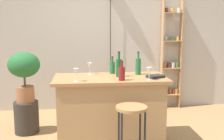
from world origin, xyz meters
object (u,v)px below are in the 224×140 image
(potted_plant, at_px, (24,70))
(plant_stool, at_px, (27,117))
(bar_stool, at_px, (131,121))
(spice_shelf, at_px, (171,56))
(cookbook, at_px, (155,76))
(wine_glass_left, at_px, (90,66))
(wine_glass_right, at_px, (76,72))
(bottle_olive_oil, at_px, (138,66))
(bottle_soda_blue, at_px, (122,73))
(wine_glass_center, at_px, (149,71))
(bottle_spirits_clear, at_px, (119,67))
(bottle_sauce_amber, at_px, (112,67))

(potted_plant, bearing_deg, plant_stool, 0.00)
(bar_stool, relative_size, plant_stool, 1.46)
(bar_stool, distance_m, potted_plant, 1.82)
(spice_shelf, xyz_separation_m, cookbook, (-0.72, -1.61, -0.07))
(wine_glass_left, xyz_separation_m, wine_glass_right, (-0.18, -0.48, 0.00))
(cookbook, bearing_deg, bottle_olive_oil, 101.60)
(spice_shelf, xyz_separation_m, wine_glass_right, (-1.75, -1.76, 0.03))
(bottle_soda_blue, distance_m, bottle_olive_oil, 0.48)
(wine_glass_right, distance_m, cookbook, 1.04)
(bottle_olive_oil, bearing_deg, wine_glass_center, -81.14)
(wine_glass_left, bearing_deg, wine_glass_center, -33.03)
(bottle_soda_blue, height_order, wine_glass_right, bottle_soda_blue)
(spice_shelf, distance_m, wine_glass_right, 2.48)
(spice_shelf, height_order, plant_stool, spice_shelf)
(spice_shelf, distance_m, cookbook, 1.77)
(bar_stool, height_order, potted_plant, potted_plant)
(wine_glass_center, bearing_deg, bar_stool, -128.24)
(plant_stool, bearing_deg, potted_plant, 0.00)
(spice_shelf, height_order, wine_glass_left, spice_shelf)
(bottle_olive_oil, distance_m, wine_glass_center, 0.40)
(bar_stool, xyz_separation_m, spice_shelf, (1.12, 2.11, 0.49))
(bottle_soda_blue, bearing_deg, bar_stool, -80.35)
(potted_plant, bearing_deg, wine_glass_center, -23.40)
(bottle_spirits_clear, bearing_deg, potted_plant, 160.94)
(bar_stool, distance_m, cookbook, 0.76)
(bottle_spirits_clear, distance_m, wine_glass_left, 0.44)
(bottle_soda_blue, relative_size, bottle_olive_oil, 0.77)
(spice_shelf, relative_size, wine_glass_left, 12.64)
(bottle_soda_blue, bearing_deg, potted_plant, 151.90)
(bottle_sauce_amber, distance_m, wine_glass_right, 0.71)
(bottle_sauce_amber, bearing_deg, wine_glass_right, -134.24)
(plant_stool, xyz_separation_m, bottle_olive_oil, (1.62, -0.33, 0.80))
(spice_shelf, distance_m, wine_glass_left, 2.03)
(bottle_soda_blue, xyz_separation_m, cookbook, (0.46, 0.13, -0.07))
(potted_plant, xyz_separation_m, bottle_olive_oil, (1.62, -0.33, 0.09))
(spice_shelf, height_order, cookbook, spice_shelf)
(bottle_soda_blue, relative_size, wine_glass_center, 1.50)
(plant_stool, relative_size, bottle_olive_oil, 1.47)
(potted_plant, relative_size, bottle_spirits_clear, 2.19)
(plant_stool, height_order, wine_glass_right, wine_glass_right)
(bottle_sauce_amber, relative_size, wine_glass_center, 1.49)
(wine_glass_left, xyz_separation_m, cookbook, (0.85, -0.33, -0.10))
(wine_glass_left, bearing_deg, bottle_soda_blue, -50.07)
(spice_shelf, distance_m, potted_plant, 2.73)
(bottle_sauce_amber, xyz_separation_m, wine_glass_center, (0.41, -0.51, 0.03))
(wine_glass_right, bearing_deg, bottle_olive_oil, 25.31)
(potted_plant, bearing_deg, wine_glass_right, -43.32)
(bar_stool, height_order, cookbook, cookbook)
(bottle_soda_blue, xyz_separation_m, wine_glass_right, (-0.56, -0.01, 0.02))
(spice_shelf, relative_size, bottle_spirits_clear, 6.14)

